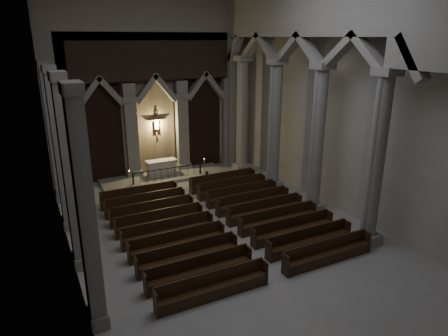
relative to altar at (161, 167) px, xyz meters
name	(u,v)px	position (x,y,z in m)	size (l,w,h in m)	color
room	(240,78)	(0.09, -10.79, 6.92)	(24.00, 24.10, 12.00)	#9E9C96
sanctuary_wall	(155,78)	(0.09, 0.75, 5.94)	(14.00, 0.77, 12.00)	gray
right_arcade	(325,66)	(5.59, -9.46, 7.15)	(1.00, 24.00, 12.00)	gray
left_pilasters	(65,165)	(-6.66, -7.29, 3.23)	(0.60, 13.00, 8.03)	gray
sanctuary_step	(164,176)	(0.09, -0.19, -0.60)	(8.50, 2.60, 0.15)	gray
altar	(161,167)	(0.00, 0.00, 0.00)	(2.07, 0.83, 1.05)	beige
altar_rail	(168,172)	(0.09, -1.04, -0.05)	(4.79, 0.09, 0.94)	black
candle_stand_left	(130,185)	(-2.60, -1.64, -0.31)	(0.23, 0.23, 1.35)	#B58237
candle_stand_right	(204,173)	(2.54, -1.52, -0.30)	(0.23, 0.23, 1.38)	#B58237
pews	(219,222)	(0.09, -8.79, -0.35)	(9.87, 10.42, 1.00)	black
worshipper	(207,180)	(1.90, -3.43, -0.11)	(0.42, 0.27, 1.14)	black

